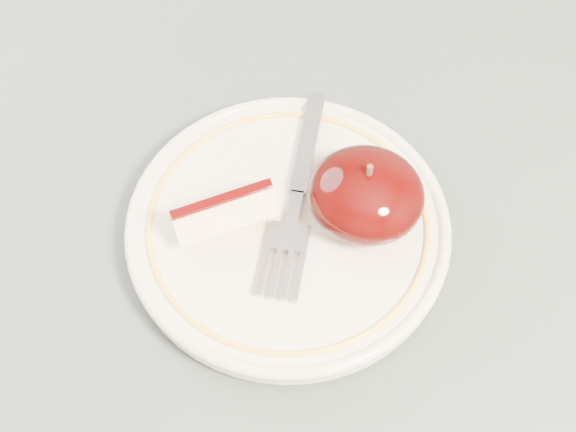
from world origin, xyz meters
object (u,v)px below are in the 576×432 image
(apple_half, at_px, (366,195))
(table, at_px, (205,303))
(plate, at_px, (288,227))
(fork, at_px, (297,195))

(apple_half, bearing_deg, table, -154.74)
(plate, xyz_separation_m, apple_half, (0.05, 0.02, 0.03))
(plate, distance_m, apple_half, 0.06)
(fork, bearing_deg, table, 121.96)
(plate, bearing_deg, table, -155.33)
(table, height_order, apple_half, apple_half)
(plate, relative_size, apple_half, 2.85)
(fork, bearing_deg, apple_half, -95.65)
(plate, bearing_deg, apple_half, 26.01)
(apple_half, xyz_separation_m, fork, (-0.05, -0.00, -0.02))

